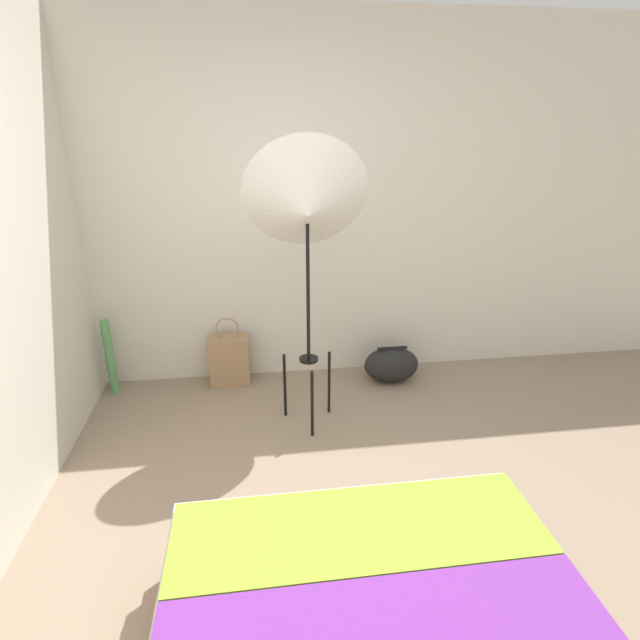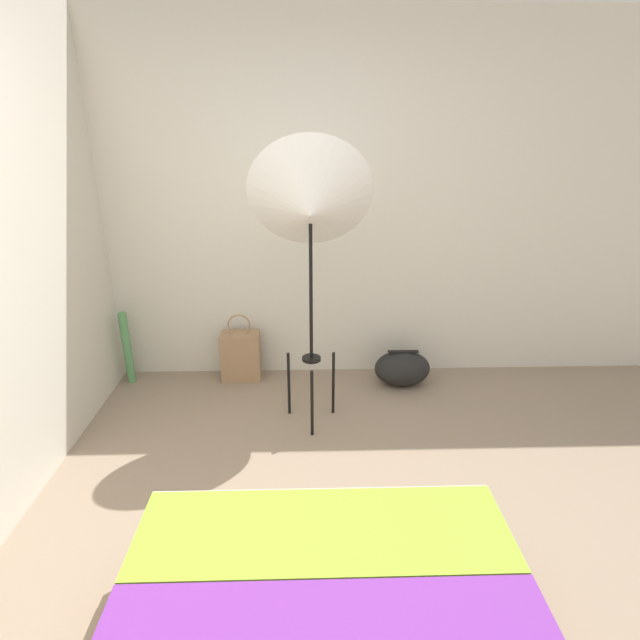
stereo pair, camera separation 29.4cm
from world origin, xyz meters
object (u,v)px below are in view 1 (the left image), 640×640
(tote_bag, at_px, (229,360))
(duffel_bag, at_px, (391,365))
(photo_umbrella, at_px, (307,206))
(paper_roll, at_px, (110,357))

(tote_bag, relative_size, duffel_bag, 1.28)
(photo_umbrella, xyz_separation_m, duffel_bag, (0.70, 0.47, -1.30))
(tote_bag, bearing_deg, duffel_bag, -6.04)
(duffel_bag, distance_m, paper_roll, 2.10)
(photo_umbrella, bearing_deg, duffel_bag, 34.20)
(photo_umbrella, distance_m, tote_bag, 1.48)
(tote_bag, bearing_deg, paper_roll, -178.45)
(photo_umbrella, bearing_deg, paper_roll, 157.32)
(photo_umbrella, bearing_deg, tote_bag, 131.63)
(photo_umbrella, height_order, paper_roll, photo_umbrella)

